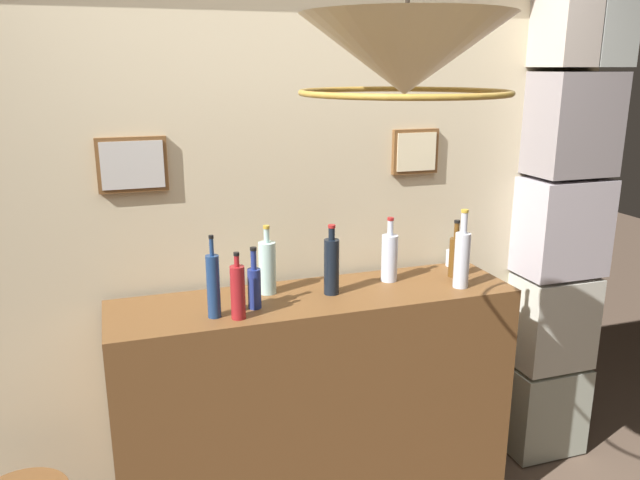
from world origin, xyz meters
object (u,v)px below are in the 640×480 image
object	(u,v)px
liquor_bottle_vodka	(462,258)
liquor_bottle_sherry	(254,286)
liquor_bottle_bourbon	(332,265)
liquor_bottle_rum	(455,255)
pendant_lamp	(406,57)
liquor_bottle_scotch	(267,267)
liquor_bottle_rye	(213,285)
glass_tumbler_rocks	(453,258)
liquor_bottle_mezcal	(389,257)
liquor_bottle_brandy	(238,291)

from	to	relation	value
liquor_bottle_vodka	liquor_bottle_sherry	bearing A→B (deg)	177.28
liquor_bottle_bourbon	liquor_bottle_rum	bearing A→B (deg)	3.26
liquor_bottle_rum	liquor_bottle_bourbon	distance (m)	0.60
liquor_bottle_rum	pendant_lamp	size ratio (longest dim) A/B	0.44
liquor_bottle_vodka	liquor_bottle_scotch	bearing A→B (deg)	166.59
liquor_bottle_bourbon	liquor_bottle_rye	bearing A→B (deg)	-169.04
liquor_bottle_sherry	glass_tumbler_rocks	size ratio (longest dim) A/B	3.31
liquor_bottle_scotch	pendant_lamp	bearing A→B (deg)	-76.78
liquor_bottle_vodka	pendant_lamp	distance (m)	1.19
liquor_bottle_bourbon	liquor_bottle_scotch	size ratio (longest dim) A/B	1.02
liquor_bottle_bourbon	liquor_bottle_mezcal	distance (m)	0.30
liquor_bottle_brandy	liquor_bottle_bourbon	size ratio (longest dim) A/B	0.87
liquor_bottle_rum	liquor_bottle_mezcal	world-z (taller)	liquor_bottle_mezcal
liquor_bottle_rum	liquor_bottle_rye	size ratio (longest dim) A/B	0.82
liquor_bottle_rye	liquor_bottle_mezcal	bearing A→B (deg)	12.16
liquor_bottle_vodka	liquor_bottle_bourbon	distance (m)	0.56
liquor_bottle_brandy	liquor_bottle_rye	size ratio (longest dim) A/B	0.81
liquor_bottle_rye	pendant_lamp	size ratio (longest dim) A/B	0.54
liquor_bottle_brandy	liquor_bottle_scotch	bearing A→B (deg)	53.72
liquor_bottle_brandy	glass_tumbler_rocks	distance (m)	1.13
liquor_bottle_scotch	liquor_bottle_rye	size ratio (longest dim) A/B	0.91
glass_tumbler_rocks	pendant_lamp	world-z (taller)	pendant_lamp
liquor_bottle_scotch	liquor_bottle_bourbon	bearing A→B (deg)	-20.42
liquor_bottle_rum	liquor_bottle_rye	bearing A→B (deg)	-173.20
liquor_bottle_vodka	glass_tumbler_rocks	bearing A→B (deg)	66.41
liquor_bottle_scotch	liquor_bottle_rye	distance (m)	0.32
liquor_bottle_bourbon	liquor_bottle_sherry	world-z (taller)	liquor_bottle_bourbon
liquor_bottle_rye	glass_tumbler_rocks	world-z (taller)	liquor_bottle_rye
liquor_bottle_vodka	liquor_bottle_scotch	xyz separation A→B (m)	(-0.80, 0.19, -0.02)
liquor_bottle_scotch	pendant_lamp	world-z (taller)	pendant_lamp
liquor_bottle_brandy	pendant_lamp	size ratio (longest dim) A/B	0.44
liquor_bottle_mezcal	liquor_bottle_bourbon	bearing A→B (deg)	-165.83
liquor_bottle_sherry	glass_tumbler_rocks	xyz separation A→B (m)	(1.01, 0.23, -0.05)
glass_tumbler_rocks	liquor_bottle_mezcal	bearing A→B (deg)	-164.88
liquor_bottle_bourbon	liquor_bottle_brandy	bearing A→B (deg)	-161.64
liquor_bottle_sherry	liquor_bottle_mezcal	bearing A→B (deg)	11.65
liquor_bottle_brandy	liquor_bottle_bourbon	xyz separation A→B (m)	(0.42, 0.14, 0.02)
liquor_bottle_mezcal	pendant_lamp	xyz separation A→B (m)	(-0.35, -0.81, 0.82)
liquor_bottle_bourbon	pendant_lamp	size ratio (longest dim) A/B	0.50
liquor_bottle_brandy	liquor_bottle_sherry	distance (m)	0.12
liquor_bottle_scotch	liquor_bottle_sherry	size ratio (longest dim) A/B	1.17
liquor_bottle_vodka	liquor_bottle_sherry	size ratio (longest dim) A/B	1.38
liquor_bottle_rum	liquor_bottle_sherry	world-z (taller)	liquor_bottle_rum
liquor_bottle_rum	liquor_bottle_sherry	bearing A→B (deg)	-174.51
liquor_bottle_bourbon	liquor_bottle_mezcal	bearing A→B (deg)	14.17
liquor_bottle_scotch	liquor_bottle_rye	world-z (taller)	liquor_bottle_rye
liquor_bottle_bourbon	liquor_bottle_sherry	xyz separation A→B (m)	(-0.34, -0.06, -0.03)
liquor_bottle_rum	pendant_lamp	distance (m)	1.31
liquor_bottle_scotch	liquor_bottle_rye	xyz separation A→B (m)	(-0.25, -0.19, 0.01)
liquor_bottle_brandy	pendant_lamp	world-z (taller)	pendant_lamp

